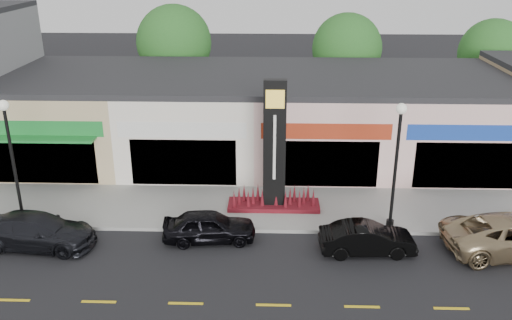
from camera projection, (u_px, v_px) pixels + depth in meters
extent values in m
plane|color=black|center=(197.00, 257.00, 21.28)|extent=(120.00, 120.00, 0.00)
cube|color=gray|center=(210.00, 206.00, 25.30)|extent=(52.00, 4.30, 0.15)
cube|color=gray|center=(204.00, 229.00, 23.21)|extent=(52.00, 0.20, 0.15)
cube|color=tan|center=(76.00, 116.00, 31.41)|extent=(7.00, 10.00, 4.50)
cube|color=#262628|center=(71.00, 75.00, 30.54)|extent=(7.00, 10.00, 0.30)
cube|color=black|center=(45.00, 161.00, 27.11)|extent=(5.25, 0.10, 2.40)
cube|color=#1B7D30|center=(40.00, 128.00, 26.49)|extent=(6.30, 0.12, 0.80)
cube|color=#1B7D30|center=(37.00, 139.00, 26.22)|extent=(5.60, 0.90, 0.12)
cube|color=beige|center=(196.00, 117.00, 31.21)|extent=(7.00, 10.00, 4.50)
cube|color=#262628|center=(194.00, 76.00, 30.33)|extent=(7.00, 10.00, 0.30)
cube|color=black|center=(184.00, 162.00, 26.91)|extent=(5.25, 0.10, 2.40)
cube|color=silver|center=(182.00, 130.00, 26.29)|extent=(6.30, 0.12, 0.80)
cube|color=#CEA29D|center=(318.00, 118.00, 31.01)|extent=(7.00, 10.00, 4.50)
cube|color=#262628|center=(320.00, 77.00, 30.13)|extent=(7.00, 10.00, 0.30)
cube|color=black|center=(325.00, 164.00, 26.71)|extent=(5.25, 0.10, 2.40)
cube|color=#A32E15|center=(326.00, 131.00, 26.09)|extent=(6.30, 0.12, 0.80)
cube|color=#CEA29D|center=(441.00, 119.00, 30.81)|extent=(7.00, 10.00, 4.50)
cube|color=#262628|center=(446.00, 78.00, 29.93)|extent=(7.00, 10.00, 0.30)
cube|color=black|center=(468.00, 165.00, 26.51)|extent=(5.25, 0.10, 2.40)
cube|color=#173CA2|center=(473.00, 133.00, 25.89)|extent=(6.30, 0.12, 0.80)
cylinder|color=#382619|center=(177.00, 93.00, 38.97)|extent=(0.36, 0.36, 3.15)
sphere|color=#1D551A|center=(174.00, 42.00, 37.64)|extent=(5.20, 5.20, 5.20)
cylinder|color=#382619|center=(344.00, 96.00, 38.66)|extent=(0.36, 0.36, 2.97)
sphere|color=#1D551A|center=(347.00, 48.00, 37.42)|extent=(4.80, 4.80, 4.80)
cylinder|color=#382619|center=(485.00, 98.00, 38.40)|extent=(0.36, 0.36, 2.80)
sphere|color=#1D551A|center=(492.00, 52.00, 37.22)|extent=(4.60, 4.60, 4.60)
cylinder|color=black|center=(23.00, 218.00, 23.73)|extent=(0.32, 0.32, 0.30)
cylinder|color=black|center=(14.00, 165.00, 22.82)|extent=(0.14, 0.14, 5.00)
sphere|color=silver|center=(3.00, 105.00, 21.87)|extent=(0.44, 0.44, 0.44)
cylinder|color=black|center=(390.00, 223.00, 23.27)|extent=(0.32, 0.32, 0.30)
cylinder|color=black|center=(395.00, 169.00, 22.36)|extent=(0.14, 0.14, 5.00)
sphere|color=silver|center=(401.00, 109.00, 21.41)|extent=(0.44, 0.44, 0.44)
cube|color=#550E0E|center=(274.00, 205.00, 25.01)|extent=(4.20, 1.30, 0.20)
cube|color=black|center=(274.00, 146.00, 23.96)|extent=(1.00, 0.40, 6.00)
cube|color=yellow|center=(275.00, 99.00, 22.95)|extent=(0.80, 0.05, 0.80)
cube|color=silver|center=(274.00, 148.00, 23.75)|extent=(0.12, 0.04, 3.00)
imported|color=black|center=(37.00, 231.00, 21.82)|extent=(2.37, 4.91, 1.38)
imported|color=black|center=(209.00, 226.00, 22.29)|extent=(1.87, 3.93, 1.30)
imported|color=black|center=(367.00, 239.00, 21.38)|extent=(1.50, 3.82, 1.24)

